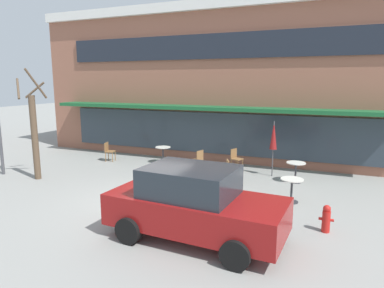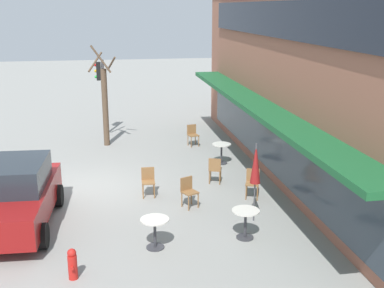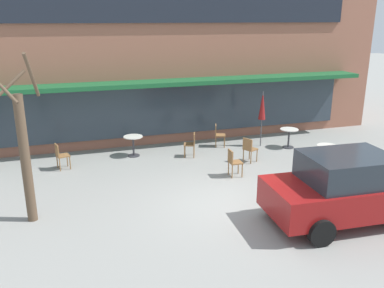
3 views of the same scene
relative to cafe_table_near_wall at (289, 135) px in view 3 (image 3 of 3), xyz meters
name	(u,v)px [view 3 (image 3 of 3)]	position (x,y,z in m)	size (l,w,h in m)	color
ground_plane	(228,203)	(-4.18, -3.94, -0.52)	(80.00, 80.00, 0.00)	gray
building_facade	(150,45)	(-4.18, 6.02, 3.14)	(18.66, 9.10, 7.32)	#935B47
cafe_table_near_wall	(289,135)	(0.00, 0.00, 0.00)	(0.70, 0.70, 0.76)	#333338
cafe_table_streetside	(133,143)	(-5.99, 0.81, 0.00)	(0.70, 0.70, 0.76)	#333338
cafe_table_by_tree	(327,152)	(0.12, -2.29, 0.00)	(0.70, 0.70, 0.76)	#333338
patio_umbrella_green_folded	(262,106)	(-0.95, 0.52, 1.11)	(0.28, 0.28, 2.20)	#4C4C51
cafe_chair_0	(218,134)	(-2.59, 0.97, 0.01)	(0.52, 0.52, 0.89)	olive
cafe_chair_1	(249,148)	(-2.21, -1.07, 0.01)	(0.53, 0.53, 0.89)	olive
cafe_chair_2	(233,161)	(-3.27, -2.15, 0.01)	(0.42, 0.42, 0.89)	olive
cafe_chair_3	(191,143)	(-3.97, 0.11, 0.01)	(0.51, 0.51, 0.89)	olive
cafe_chair_4	(61,154)	(-8.55, 0.18, 0.01)	(0.48, 0.48, 0.89)	olive
parked_sedan	(349,188)	(-1.73, -5.78, 0.36)	(4.29, 2.20, 1.76)	maroon
street_tree	(24,152)	(-9.28, -3.38, 1.29)	(1.12, 1.16, 4.20)	brown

